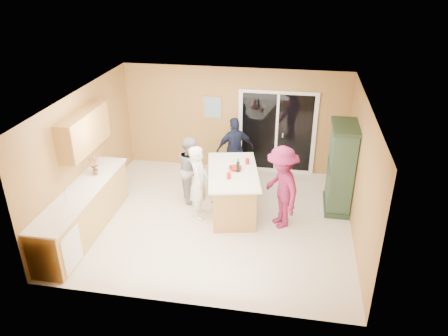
% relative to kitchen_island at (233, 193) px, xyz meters
% --- Properties ---
extents(floor, '(5.50, 5.50, 0.00)m').
position_rel_kitchen_island_xyz_m(floor, '(-0.29, -0.36, -0.46)').
color(floor, white).
rests_on(floor, ground).
extents(ceiling, '(5.50, 5.00, 0.10)m').
position_rel_kitchen_island_xyz_m(ceiling, '(-0.29, -0.36, 2.14)').
color(ceiling, white).
rests_on(ceiling, wall_back).
extents(wall_back, '(5.50, 0.10, 2.60)m').
position_rel_kitchen_island_xyz_m(wall_back, '(-0.29, 2.14, 0.84)').
color(wall_back, tan).
rests_on(wall_back, ground).
extents(wall_front, '(5.50, 0.10, 2.60)m').
position_rel_kitchen_island_xyz_m(wall_front, '(-0.29, -2.86, 0.84)').
color(wall_front, tan).
rests_on(wall_front, ground).
extents(wall_left, '(0.10, 5.00, 2.60)m').
position_rel_kitchen_island_xyz_m(wall_left, '(-3.04, -0.36, 0.84)').
color(wall_left, tan).
rests_on(wall_left, ground).
extents(wall_right, '(0.10, 5.00, 2.60)m').
position_rel_kitchen_island_xyz_m(wall_right, '(2.46, -0.36, 0.84)').
color(wall_right, tan).
rests_on(wall_right, ground).
extents(left_cabinet_run, '(0.65, 3.05, 1.24)m').
position_rel_kitchen_island_xyz_m(left_cabinet_run, '(-2.74, -1.41, 0.01)').
color(left_cabinet_run, tan).
rests_on(left_cabinet_run, floor).
extents(upper_cabinets, '(0.35, 1.60, 0.75)m').
position_rel_kitchen_island_xyz_m(upper_cabinets, '(-2.86, -0.56, 1.42)').
color(upper_cabinets, tan).
rests_on(upper_cabinets, wall_left).
extents(sliding_door, '(1.90, 0.07, 2.10)m').
position_rel_kitchen_island_xyz_m(sliding_door, '(0.76, 2.11, 0.59)').
color(sliding_door, white).
rests_on(sliding_door, floor).
extents(framed_picture, '(0.46, 0.04, 0.56)m').
position_rel_kitchen_island_xyz_m(framed_picture, '(-0.84, 2.12, 1.14)').
color(framed_picture, '#A38351').
rests_on(framed_picture, wall_back).
extents(kitchen_island, '(1.35, 2.01, 0.97)m').
position_rel_kitchen_island_xyz_m(kitchen_island, '(0.00, 0.00, 0.00)').
color(kitchen_island, tan).
rests_on(kitchen_island, floor).
extents(green_hutch, '(0.55, 1.04, 1.91)m').
position_rel_kitchen_island_xyz_m(green_hutch, '(2.20, 0.56, 0.48)').
color(green_hutch, '#223725').
rests_on(green_hutch, floor).
extents(woman_white, '(0.45, 0.62, 1.59)m').
position_rel_kitchen_island_xyz_m(woman_white, '(-0.66, -0.29, 0.34)').
color(woman_white, white).
rests_on(woman_white, floor).
extents(woman_grey, '(0.80, 0.88, 1.48)m').
position_rel_kitchen_island_xyz_m(woman_grey, '(-0.98, 0.40, 0.28)').
color(woman_grey, '#ABABAE').
rests_on(woman_grey, floor).
extents(woman_navy, '(1.00, 0.76, 1.58)m').
position_rel_kitchen_island_xyz_m(woman_navy, '(-0.18, 1.50, 0.34)').
color(woman_navy, '#1B243B').
rests_on(woman_navy, floor).
extents(woman_magenta, '(1.09, 1.28, 1.72)m').
position_rel_kitchen_island_xyz_m(woman_magenta, '(1.02, -0.34, 0.40)').
color(woman_magenta, maroon).
rests_on(woman_magenta, floor).
extents(serving_bowl, '(0.32, 0.32, 0.06)m').
position_rel_kitchen_island_xyz_m(serving_bowl, '(0.04, 0.06, 0.55)').
color(serving_bowl, red).
rests_on(serving_bowl, kitchen_island).
extents(tulip_vase, '(0.23, 0.18, 0.40)m').
position_rel_kitchen_island_xyz_m(tulip_vase, '(-2.74, -0.59, 0.68)').
color(tulip_vase, '#B01121').
rests_on(tulip_vase, left_cabinet_run).
extents(tumbler_near, '(0.09, 0.09, 0.12)m').
position_rel_kitchen_island_xyz_m(tumbler_near, '(0.25, 0.38, 0.58)').
color(tumbler_near, red).
rests_on(tumbler_near, kitchen_island).
extents(tumbler_far, '(0.10, 0.10, 0.12)m').
position_rel_kitchen_island_xyz_m(tumbler_far, '(-0.03, -0.35, 0.58)').
color(tumbler_far, red).
rests_on(tumbler_far, kitchen_island).
extents(wine_bottle, '(0.07, 0.07, 0.30)m').
position_rel_kitchen_island_xyz_m(wine_bottle, '(0.11, -0.02, 0.63)').
color(wine_bottle, black).
rests_on(wine_bottle, kitchen_island).
extents(white_plate, '(0.24, 0.24, 0.01)m').
position_rel_kitchen_island_xyz_m(white_plate, '(0.04, 0.31, 0.52)').
color(white_plate, white).
rests_on(white_plate, kitchen_island).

